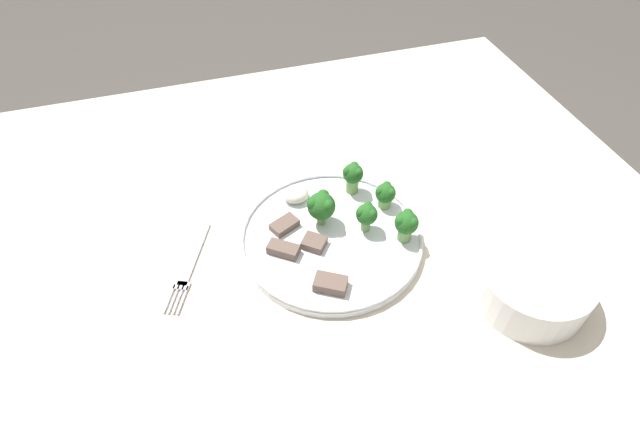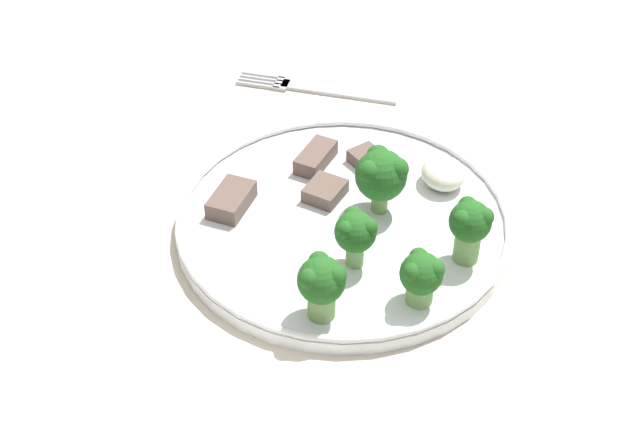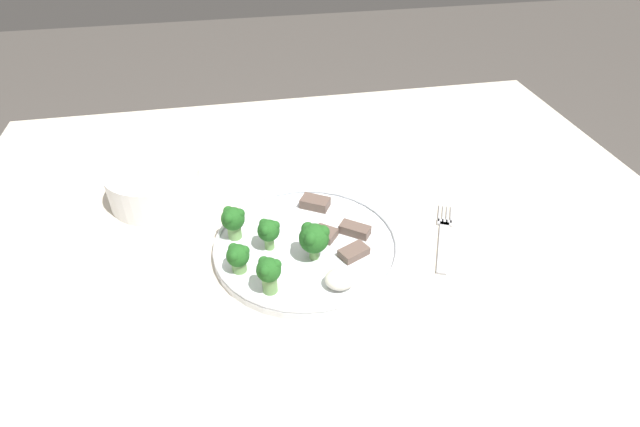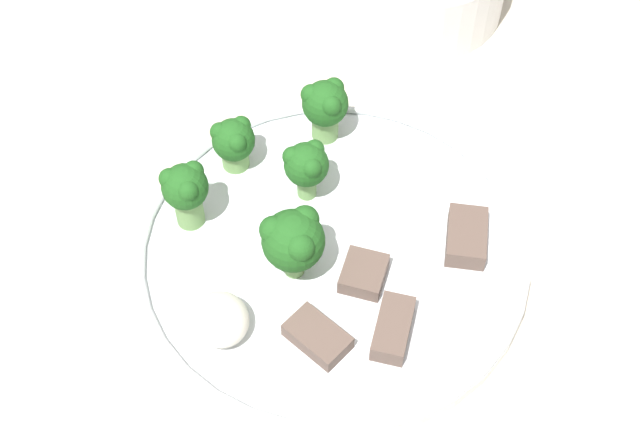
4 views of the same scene
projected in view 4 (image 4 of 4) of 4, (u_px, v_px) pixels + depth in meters
table at (361, 356)px, 0.73m from camera, size 1.25×1.10×0.78m
dinner_plate at (333, 252)px, 0.66m from camera, size 0.29×0.29×0.02m
broccoli_floret_near_rim_left at (293, 240)px, 0.62m from camera, size 0.05×0.04×0.06m
broccoli_floret_center_left at (325, 105)px, 0.70m from camera, size 0.04×0.04×0.06m
broccoli_floret_back_left at (186, 190)px, 0.65m from camera, size 0.04×0.03×0.06m
broccoli_floret_front_left at (234, 141)px, 0.69m from camera, size 0.03×0.03×0.05m
broccoli_floret_center_back at (306, 165)px, 0.66m from camera, size 0.04×0.03×0.05m
meat_slice_front_slice at (317, 337)px, 0.61m from camera, size 0.05×0.04×0.01m
meat_slice_middle_slice at (366, 273)px, 0.64m from camera, size 0.05×0.05×0.01m
meat_slice_rear_slice at (467, 237)px, 0.66m from camera, size 0.06×0.05×0.02m
meat_slice_edge_slice at (391, 329)px, 0.61m from camera, size 0.05×0.05×0.02m
sauce_dollop at (220, 319)px, 0.61m from camera, size 0.04×0.04×0.02m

